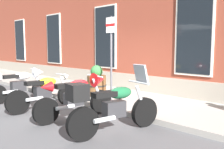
% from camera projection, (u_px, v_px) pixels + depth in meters
% --- Properties ---
extents(ground_plane, '(140.00, 140.00, 0.00)m').
position_uv_depth(ground_plane, '(87.00, 107.00, 7.13)').
color(ground_plane, '#4C4C4F').
extents(sidewalk, '(32.73, 2.59, 0.13)m').
position_uv_depth(sidewalk, '(118.00, 98.00, 8.04)').
color(sidewalk, gray).
rests_on(sidewalk, ground_plane).
extents(motorcycle_white_sport, '(0.62, 2.04, 1.04)m').
position_uv_depth(motorcycle_white_sport, '(22.00, 83.00, 7.87)').
color(motorcycle_white_sport, black).
rests_on(motorcycle_white_sport, ground_plane).
extents(motorcycle_yellow_naked, '(0.62, 2.12, 0.94)m').
position_uv_depth(motorcycle_yellow_naked, '(45.00, 92.00, 6.77)').
color(motorcycle_yellow_naked, black).
rests_on(motorcycle_yellow_naked, ground_plane).
extents(motorcycle_red_sport, '(0.62, 2.13, 1.06)m').
position_uv_depth(motorcycle_red_sport, '(79.00, 94.00, 5.96)').
color(motorcycle_red_sport, black).
rests_on(motorcycle_red_sport, ground_plane).
extents(motorcycle_green_touring, '(0.80, 2.10, 1.36)m').
position_uv_depth(motorcycle_green_touring, '(111.00, 106.00, 4.83)').
color(motorcycle_green_touring, black).
rests_on(motorcycle_green_touring, ground_plane).
extents(parking_sign, '(0.36, 0.07, 2.46)m').
position_uv_depth(parking_sign, '(111.00, 47.00, 7.22)').
color(parking_sign, '#4C4C51').
rests_on(parking_sign, sidewalk).
extents(barrel_planter, '(0.65, 0.65, 0.98)m').
position_uv_depth(barrel_planter, '(97.00, 82.00, 8.17)').
color(barrel_planter, brown).
rests_on(barrel_planter, sidewalk).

